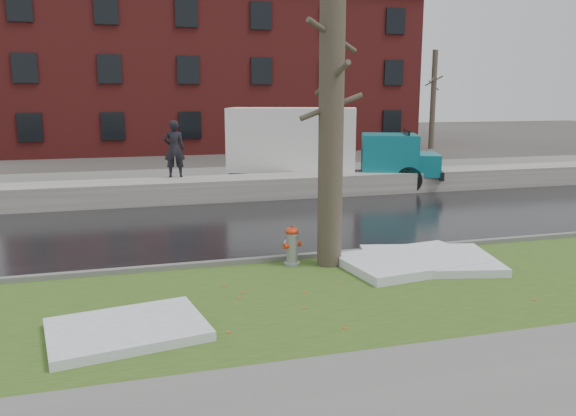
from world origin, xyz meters
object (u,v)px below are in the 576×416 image
object	(u,v)px
tree	(331,110)
fire_hydrant	(292,244)
box_truck	(318,146)
worker	(174,149)

from	to	relation	value
tree	fire_hydrant	bearing A→B (deg)	168.64
fire_hydrant	box_truck	bearing A→B (deg)	47.27
fire_hydrant	tree	xyz separation A→B (m)	(0.76, -0.15, 2.71)
worker	box_truck	bearing A→B (deg)	-165.97
fire_hydrant	tree	bearing A→B (deg)	-32.27
fire_hydrant	box_truck	world-z (taller)	box_truck
tree	box_truck	xyz separation A→B (m)	(3.10, 9.79, -1.58)
fire_hydrant	worker	xyz separation A→B (m)	(-1.62, 8.69, 1.23)
fire_hydrant	box_truck	xyz separation A→B (m)	(3.86, 9.64, 1.13)
box_truck	tree	bearing A→B (deg)	-85.80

